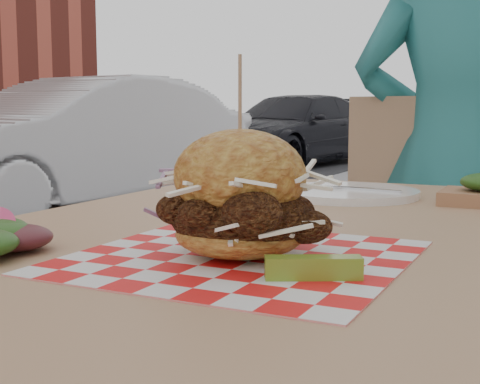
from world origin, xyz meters
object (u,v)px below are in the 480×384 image
at_px(car_white, 78,143).
at_px(sandwich, 240,202).
at_px(diner, 456,159).
at_px(patio_chair, 416,245).
at_px(car_dark, 293,130).
at_px(patio_table, 277,277).

height_order(car_white, sandwich, car_white).
bearing_deg(diner, patio_chair, 45.28).
bearing_deg(car_white, diner, -27.25).
bearing_deg(diner, sandwich, 81.14).
distance_m(car_white, car_dark, 5.22).
distance_m(car_white, patio_table, 5.27).
relative_size(diner, patio_table, 1.30).
bearing_deg(patio_chair, diner, 64.62).
relative_size(patio_table, sandwich, 5.35).
height_order(diner, car_white, diner).
height_order(car_white, car_dark, car_white).
height_order(diner, patio_chair, diner).
distance_m(diner, car_white, 4.68).
distance_m(car_dark, patio_chair, 8.95).
xyz_separation_m(car_white, sandwich, (3.64, -4.08, 0.22)).
height_order(car_white, patio_table, car_white).
xyz_separation_m(car_white, patio_table, (3.59, -3.86, 0.07)).
xyz_separation_m(diner, sandwich, (-0.05, -1.22, 0.04)).
relative_size(car_white, car_dark, 0.94).
bearing_deg(sandwich, patio_chair, 91.32).
relative_size(diner, car_white, 0.43).
xyz_separation_m(patio_table, sandwich, (0.05, -0.22, 0.14)).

